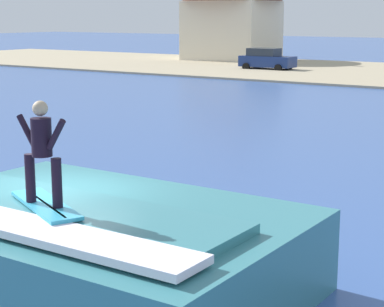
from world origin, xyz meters
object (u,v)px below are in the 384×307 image
at_px(surfboard, 45,205).
at_px(house_with_chimney, 232,14).
at_px(car_near_shore, 267,59).
at_px(wave_crest, 91,248).
at_px(surfer, 42,148).

height_order(surfboard, house_with_chimney, house_with_chimney).
xyz_separation_m(surfboard, car_near_shore, (-18.86, 43.53, -0.66)).
xyz_separation_m(wave_crest, house_with_chimney, (-27.75, 51.63, 3.88)).
height_order(wave_crest, surfer, surfer).
distance_m(surfer, car_near_shore, 47.55).
bearing_deg(surfer, surfboard, 125.33).
relative_size(wave_crest, car_near_shore, 1.49).
bearing_deg(surfboard, wave_crest, 65.31).
bearing_deg(house_with_chimney, surfer, -62.31).
bearing_deg(house_with_chimney, surfboard, -62.32).
xyz_separation_m(wave_crest, surfboard, (-0.31, -0.68, 0.86)).
relative_size(surfer, car_near_shore, 0.36).
bearing_deg(car_near_shore, surfboard, -66.57).
xyz_separation_m(car_near_shore, house_with_chimney, (-8.58, 8.77, 3.67)).
relative_size(wave_crest, house_with_chimney, 0.68).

